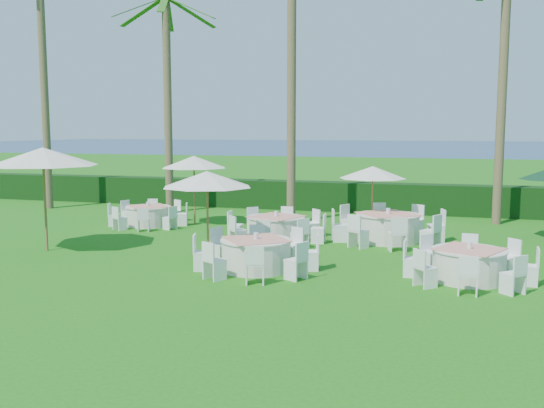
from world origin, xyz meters
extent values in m
plane|color=#1C6110|center=(0.00, 0.00, 0.00)|extent=(120.00, 120.00, 0.00)
cube|color=black|center=(0.00, 12.00, 0.60)|extent=(34.00, 1.00, 1.20)
plane|color=#07194E|center=(0.00, 102.00, 0.00)|extent=(260.00, 260.00, 0.00)
cylinder|color=beige|center=(1.34, 0.80, 0.36)|extent=(1.67, 1.67, 0.73)
cylinder|color=beige|center=(1.34, 0.80, 0.74)|extent=(1.74, 1.74, 0.03)
cube|color=tan|center=(1.34, 0.80, 0.76)|extent=(1.90, 1.90, 0.01)
cylinder|color=silver|center=(1.34, 0.80, 0.85)|extent=(0.12, 0.12, 0.15)
cube|color=white|center=(2.59, 1.17, 0.44)|extent=(0.51, 0.51, 0.87)
cube|color=white|center=(1.96, 1.95, 0.44)|extent=(0.55, 0.55, 0.87)
cube|color=white|center=(0.97, 2.04, 0.44)|extent=(0.51, 0.51, 0.87)
cube|color=white|center=(0.19, 1.41, 0.44)|extent=(0.55, 0.55, 0.87)
cube|color=white|center=(0.09, 0.42, 0.44)|extent=(0.51, 0.51, 0.87)
cube|color=white|center=(0.73, -0.35, 0.44)|extent=(0.55, 0.55, 0.87)
cube|color=white|center=(1.72, -0.45, 0.44)|extent=(0.51, 0.51, 0.87)
cube|color=white|center=(2.49, 0.18, 0.44)|extent=(0.55, 0.55, 0.87)
cylinder|color=beige|center=(6.26, 1.17, 0.35)|extent=(1.60, 1.60, 0.69)
cylinder|color=beige|center=(6.26, 1.17, 0.70)|extent=(1.66, 1.66, 0.03)
cube|color=tan|center=(6.26, 1.17, 0.73)|extent=(1.71, 1.71, 0.01)
cylinder|color=silver|center=(6.26, 1.17, 0.81)|extent=(0.11, 0.11, 0.15)
cube|color=white|center=(7.17, 2.02, 0.42)|extent=(0.55, 0.55, 0.83)
cube|color=white|center=(6.30, 2.42, 0.42)|extent=(0.40, 0.40, 0.83)
cube|color=white|center=(5.41, 2.09, 0.42)|extent=(0.55, 0.55, 0.83)
cube|color=white|center=(5.01, 1.22, 0.42)|extent=(0.40, 0.40, 0.83)
cube|color=white|center=(5.35, 0.32, 0.42)|extent=(0.55, 0.55, 0.83)
cube|color=white|center=(6.21, -0.07, 0.42)|extent=(0.40, 0.40, 0.83)
cube|color=white|center=(7.11, 0.26, 0.42)|extent=(0.55, 0.55, 0.83)
cube|color=white|center=(7.50, 1.13, 0.42)|extent=(0.40, 0.40, 0.83)
cylinder|color=beige|center=(-4.41, 6.16, 0.33)|extent=(1.52, 1.52, 0.66)
cylinder|color=beige|center=(-4.41, 6.16, 0.67)|extent=(1.58, 1.58, 0.03)
cube|color=tan|center=(-4.41, 6.16, 0.70)|extent=(1.74, 1.74, 0.01)
cylinder|color=silver|center=(-4.41, 6.16, 0.78)|extent=(0.11, 0.11, 0.14)
cube|color=white|center=(-3.29, 6.58, 0.40)|extent=(0.48, 0.48, 0.79)
cube|color=white|center=(-3.91, 7.24, 0.40)|extent=(0.49, 0.49, 0.79)
cube|color=white|center=(-4.82, 7.28, 0.40)|extent=(0.48, 0.48, 0.79)
cube|color=white|center=(-5.49, 6.65, 0.40)|extent=(0.49, 0.49, 0.79)
cube|color=white|center=(-5.52, 5.75, 0.40)|extent=(0.48, 0.48, 0.79)
cube|color=white|center=(-4.90, 5.08, 0.40)|extent=(0.49, 0.49, 0.79)
cube|color=white|center=(-3.99, 5.05, 0.40)|extent=(0.48, 0.48, 0.79)
cube|color=white|center=(-3.32, 5.67, 0.40)|extent=(0.49, 0.49, 0.79)
cylinder|color=beige|center=(0.75, 4.61, 0.36)|extent=(1.67, 1.67, 0.72)
cylinder|color=beige|center=(0.75, 4.61, 0.73)|extent=(1.74, 1.74, 0.03)
cube|color=tan|center=(0.75, 4.61, 0.76)|extent=(1.73, 1.73, 0.01)
cylinder|color=silver|center=(0.75, 4.61, 0.84)|extent=(0.12, 0.12, 0.15)
cube|color=white|center=(1.64, 5.57, 0.43)|extent=(0.57, 0.57, 0.87)
cube|color=white|center=(0.70, 5.92, 0.43)|extent=(0.42, 0.42, 0.87)
cube|color=white|center=(-0.21, 5.50, 0.43)|extent=(0.57, 0.57, 0.87)
cube|color=white|center=(-0.55, 4.56, 0.43)|extent=(0.42, 0.42, 0.87)
cube|color=white|center=(-0.13, 3.66, 0.43)|extent=(0.57, 0.57, 0.87)
cube|color=white|center=(0.80, 3.31, 0.43)|extent=(0.42, 0.42, 0.87)
cube|color=white|center=(1.71, 3.73, 0.43)|extent=(0.57, 0.57, 0.87)
cube|color=white|center=(2.05, 4.66, 0.43)|extent=(0.42, 0.42, 0.87)
cylinder|color=beige|center=(4.02, 5.51, 0.41)|extent=(1.87, 1.87, 0.81)
cylinder|color=beige|center=(4.02, 5.51, 0.82)|extent=(1.95, 1.95, 0.03)
cube|color=tan|center=(4.02, 5.51, 0.85)|extent=(2.12, 2.12, 0.01)
cylinder|color=silver|center=(4.02, 5.51, 0.93)|extent=(0.13, 0.13, 0.17)
cube|color=white|center=(5.43, 5.92, 0.49)|extent=(0.56, 0.56, 0.97)
cube|color=white|center=(4.73, 6.79, 0.49)|extent=(0.62, 0.62, 0.97)
cube|color=white|center=(3.62, 6.92, 0.49)|extent=(0.56, 0.56, 0.97)
cube|color=white|center=(2.74, 6.22, 0.49)|extent=(0.62, 0.62, 0.97)
cube|color=white|center=(2.62, 5.11, 0.49)|extent=(0.56, 0.56, 0.97)
cube|color=white|center=(3.32, 4.23, 0.49)|extent=(0.62, 0.62, 0.97)
cube|color=white|center=(4.43, 4.11, 0.49)|extent=(0.56, 0.56, 0.97)
cube|color=white|center=(5.30, 4.80, 0.49)|extent=(0.62, 0.62, 0.97)
cylinder|color=brown|center=(-5.03, 1.38, 1.39)|extent=(0.07, 0.07, 2.78)
cone|color=silver|center=(-5.03, 1.38, 2.64)|extent=(2.99, 2.99, 0.50)
sphere|color=brown|center=(-5.03, 1.38, 2.82)|extent=(0.11, 0.11, 0.11)
cylinder|color=brown|center=(-0.13, 1.34, 1.12)|extent=(0.05, 0.05, 2.25)
cone|color=silver|center=(-0.13, 1.34, 2.14)|extent=(2.33, 2.33, 0.40)
sphere|color=brown|center=(-0.13, 1.34, 2.28)|extent=(0.09, 0.09, 0.09)
cylinder|color=brown|center=(-2.92, 6.83, 1.18)|extent=(0.06, 0.06, 2.36)
cone|color=silver|center=(-2.92, 6.83, 2.24)|extent=(2.35, 2.35, 0.43)
sphere|color=brown|center=(-2.92, 6.83, 2.39)|extent=(0.09, 0.09, 0.09)
cylinder|color=brown|center=(3.44, 6.30, 1.07)|extent=(0.05, 0.05, 2.15)
cone|color=silver|center=(3.44, 6.30, 2.04)|extent=(2.12, 2.12, 0.39)
sphere|color=brown|center=(3.44, 6.30, 2.18)|extent=(0.09, 0.09, 0.09)
cylinder|color=brown|center=(-10.77, 9.24, 5.92)|extent=(0.32, 0.32, 11.85)
cylinder|color=brown|center=(-5.20, 9.51, 4.27)|extent=(0.32, 0.32, 8.55)
cube|color=#205816|center=(-4.11, 9.34, 8.06)|extent=(2.22, 0.61, 1.00)
cube|color=#205816|center=(-4.51, 10.36, 8.06)|extent=(1.60, 1.90, 1.00)
cube|color=#205816|center=(-5.59, 10.53, 8.06)|extent=(1.06, 2.16, 1.00)
cube|color=#205816|center=(-6.28, 9.67, 8.06)|extent=(2.22, 0.61, 1.00)
cube|color=#205816|center=(-5.88, 8.65, 8.06)|extent=(1.60, 1.90, 1.00)
cube|color=#205816|center=(-4.80, 8.49, 8.06)|extent=(1.06, 2.16, 1.00)
cylinder|color=brown|center=(0.26, 8.26, 6.45)|extent=(0.32, 0.32, 12.89)
cylinder|color=brown|center=(7.43, 10.09, 4.61)|extent=(0.32, 0.32, 9.21)
camera|label=1|loc=(5.79, -12.89, 3.41)|focal=40.00mm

